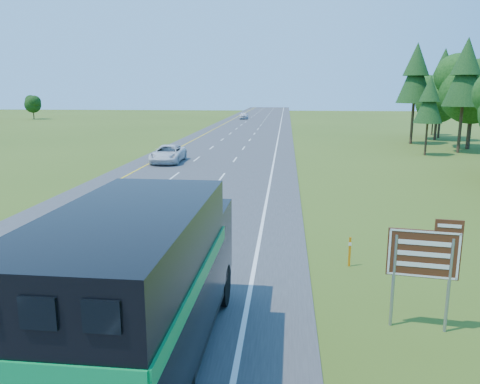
{
  "coord_description": "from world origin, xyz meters",
  "views": [
    {
      "loc": [
        6.56,
        -5.4,
        6.4
      ],
      "look_at": [
        4.41,
        16.51,
        1.61
      ],
      "focal_mm": 35.0,
      "sensor_mm": 36.0,
      "label": 1
    }
  ],
  "objects_px": {
    "white_suv": "(168,154)",
    "exit_sign": "(424,258)",
    "far_car": "(244,116)",
    "horse_truck": "(142,285)"
  },
  "relations": [
    {
      "from": "white_suv",
      "to": "exit_sign",
      "type": "height_order",
      "value": "exit_sign"
    },
    {
      "from": "far_car",
      "to": "white_suv",
      "type": "bearing_deg",
      "value": -91.12
    },
    {
      "from": "horse_truck",
      "to": "white_suv",
      "type": "height_order",
      "value": "horse_truck"
    },
    {
      "from": "far_car",
      "to": "exit_sign",
      "type": "relative_size",
      "value": 1.45
    },
    {
      "from": "horse_truck",
      "to": "far_car",
      "type": "relative_size",
      "value": 2.02
    },
    {
      "from": "horse_truck",
      "to": "white_suv",
      "type": "distance_m",
      "value": 32.66
    },
    {
      "from": "horse_truck",
      "to": "far_car",
      "type": "distance_m",
      "value": 97.97
    },
    {
      "from": "horse_truck",
      "to": "exit_sign",
      "type": "distance_m",
      "value": 7.38
    },
    {
      "from": "white_suv",
      "to": "exit_sign",
      "type": "xyz_separation_m",
      "value": [
        14.29,
        -28.92,
        1.23
      ]
    },
    {
      "from": "white_suv",
      "to": "exit_sign",
      "type": "distance_m",
      "value": 32.28
    }
  ]
}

